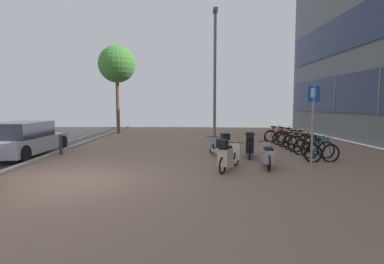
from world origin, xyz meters
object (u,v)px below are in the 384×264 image
bicycle_rack_03 (304,144)px  parking_sign (313,118)px  bollard_far (61,145)px  bicycle_rack_04 (297,142)px  scooter_mid (250,145)px  scooter_far (268,156)px  lamp_post (215,72)px  parked_car_near (23,139)px  bicycle_rack_07 (277,137)px  bicycle_rack_02 (309,147)px  bicycle_rack_01 (318,150)px  bicycle_rack_08 (276,136)px  street_tree (117,65)px  bicycle_rack_05 (291,140)px  scooter_near (220,146)px  bicycle_rack_00 (322,153)px  scooter_extra (227,156)px  bicycle_rack_06 (285,138)px

bicycle_rack_03 → parking_sign: bearing=-106.8°
bicycle_rack_03 → bollard_far: (-10.14, -0.58, 0.05)m
bicycle_rack_04 → scooter_mid: (-2.60, -2.10, 0.13)m
bicycle_rack_04 → scooter_far: bicycle_rack_04 is taller
lamp_post → parked_car_near: bearing=-162.5°
bicycle_rack_07 → parked_car_near: parked_car_near is taller
bicycle_rack_02 → bollard_far: bicycle_rack_02 is taller
bicycle_rack_07 → scooter_far: 6.65m
lamp_post → bollard_far: lamp_post is taller
bicycle_rack_01 → bicycle_rack_08: 5.34m
street_tree → bicycle_rack_01: bearing=-45.8°
bicycle_rack_02 → parked_car_near: bearing=179.7°
parked_car_near → bollard_far: bearing=4.8°
bicycle_rack_08 → scooter_far: bearing=-108.4°
scooter_far → lamp_post: size_ratio=0.28×
bicycle_rack_01 → bicycle_rack_05: (0.04, 3.05, 0.02)m
bicycle_rack_04 → bollard_far: bearing=-172.5°
bicycle_rack_04 → bicycle_rack_07: bicycle_rack_04 is taller
scooter_near → bicycle_rack_04: bearing=27.9°
bicycle_rack_07 → scooter_far: bicycle_rack_07 is taller
scooter_mid → scooter_near: bearing=173.2°
bicycle_rack_00 → bicycle_rack_03: size_ratio=0.93×
bicycle_rack_02 → bicycle_rack_05: size_ratio=0.92×
bicycle_rack_02 → parked_car_near: 11.50m
scooter_far → parking_sign: size_ratio=0.69×
scooter_extra → parking_sign: parking_sign is taller
bicycle_rack_03 → parking_sign: 3.47m
bicycle_rack_01 → bicycle_rack_06: bicycle_rack_06 is taller
bicycle_rack_04 → street_tree: street_tree is taller
bicycle_rack_04 → street_tree: bearing=141.5°
scooter_extra → scooter_near: bearing=88.7°
scooter_near → parked_car_near: bearing=176.3°
bicycle_rack_04 → scooter_mid: 3.34m
bicycle_rack_05 → scooter_near: size_ratio=0.82×
bicycle_rack_05 → lamp_post: 4.91m
scooter_near → scooter_far: (1.30, -2.03, -0.06)m
bicycle_rack_08 → bollard_far: bearing=-156.4°
bicycle_rack_00 → bicycle_rack_08: bicycle_rack_00 is taller
bicycle_rack_06 → bollard_far: bicycle_rack_06 is taller
bicycle_rack_05 → scooter_far: (-2.42, -4.76, 0.03)m
bicycle_rack_00 → bicycle_rack_05: bearing=86.5°
bicycle_rack_04 → bicycle_rack_01: bearing=-90.9°
scooter_mid → parked_car_near: 9.00m
bicycle_rack_03 → parked_car_near: bearing=-176.6°
bicycle_rack_03 → scooter_near: (-3.72, -1.21, 0.08)m
scooter_near → parked_car_near: 7.87m
lamp_post → bicycle_rack_02: bearing=-35.3°
scooter_mid → scooter_extra: size_ratio=1.13×
scooter_mid → street_tree: size_ratio=0.31×
street_tree → bicycle_rack_08: bearing=-26.2°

